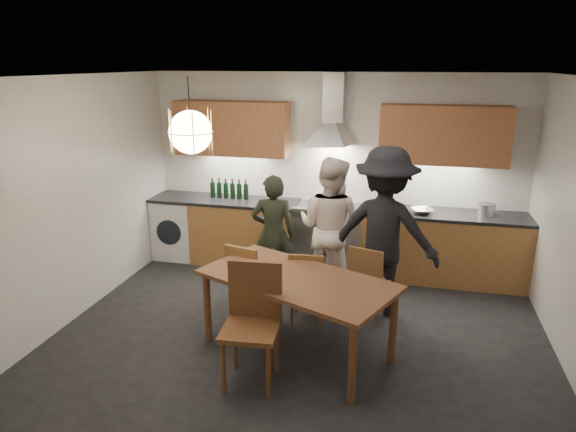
% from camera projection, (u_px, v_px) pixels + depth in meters
% --- Properties ---
extents(ground, '(5.00, 5.00, 0.00)m').
position_uv_depth(ground, '(297.00, 341.00, 5.22)').
color(ground, black).
rests_on(ground, ground).
extents(room_shell, '(5.02, 4.52, 2.61)m').
position_uv_depth(room_shell, '(298.00, 177.00, 4.72)').
color(room_shell, white).
rests_on(room_shell, ground).
extents(counter_run, '(5.00, 0.62, 0.90)m').
position_uv_depth(counter_run, '(331.00, 238.00, 6.89)').
color(counter_run, tan).
rests_on(counter_run, ground).
extents(range_stove, '(0.90, 0.60, 0.92)m').
position_uv_depth(range_stove, '(329.00, 239.00, 6.90)').
color(range_stove, silver).
rests_on(range_stove, ground).
extents(wall_fixtures, '(4.30, 0.54, 1.10)m').
position_uv_depth(wall_fixtures, '(333.00, 131.00, 6.60)').
color(wall_fixtures, '#C1774A').
rests_on(wall_fixtures, ground).
extents(pendant_lamp, '(0.43, 0.43, 0.70)m').
position_uv_depth(pendant_lamp, '(191.00, 132.00, 4.74)').
color(pendant_lamp, black).
rests_on(pendant_lamp, ground).
extents(dining_table, '(2.04, 1.57, 0.77)m').
position_uv_depth(dining_table, '(297.00, 287.00, 4.86)').
color(dining_table, brown).
rests_on(dining_table, ground).
extents(chair_back_left, '(0.48, 0.48, 0.87)m').
position_uv_depth(chair_back_left, '(246.00, 277.00, 5.53)').
color(chair_back_left, brown).
rests_on(chair_back_left, ground).
extents(chair_back_mid, '(0.40, 0.40, 0.82)m').
position_uv_depth(chair_back_mid, '(307.00, 283.00, 5.44)').
color(chair_back_mid, brown).
rests_on(chair_back_mid, ground).
extents(chair_back_right, '(0.48, 0.48, 0.86)m').
position_uv_depth(chair_back_right, '(368.00, 278.00, 5.51)').
color(chair_back_right, brown).
rests_on(chair_back_right, ground).
extents(chair_front, '(0.52, 0.52, 1.06)m').
position_uv_depth(chair_front, '(253.00, 315.00, 4.48)').
color(chair_front, brown).
rests_on(chair_front, ground).
extents(person_left, '(0.59, 0.44, 1.46)m').
position_uv_depth(person_left, '(273.00, 234.00, 6.21)').
color(person_left, black).
rests_on(person_left, ground).
extents(person_mid, '(0.98, 0.86, 1.69)m').
position_uv_depth(person_mid, '(330.00, 227.00, 6.06)').
color(person_mid, white).
rests_on(person_mid, ground).
extents(person_right, '(1.31, 0.88, 1.88)m').
position_uv_depth(person_right, '(384.00, 232.00, 5.62)').
color(person_right, black).
rests_on(person_right, ground).
extents(mixing_bowl, '(0.35, 0.35, 0.07)m').
position_uv_depth(mixing_bowl, '(422.00, 211.00, 6.41)').
color(mixing_bowl, silver).
rests_on(mixing_bowl, counter_run).
extents(stock_pot, '(0.24, 0.24, 0.14)m').
position_uv_depth(stock_pot, '(486.00, 210.00, 6.31)').
color(stock_pot, silver).
rests_on(stock_pot, counter_run).
extents(wine_bottles, '(0.55, 0.07, 0.28)m').
position_uv_depth(wine_bottles, '(229.00, 189.00, 7.10)').
color(wine_bottles, black).
rests_on(wine_bottles, counter_run).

